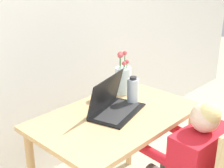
# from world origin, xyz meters

# --- Properties ---
(wall_back) EXTENTS (6.40, 0.05, 2.50)m
(wall_back) POSITION_xyz_m (0.00, 2.23, 1.25)
(wall_back) COLOR silver
(wall_back) RESTS_ON ground_plane
(dining_table) EXTENTS (1.03, 0.65, 0.74)m
(dining_table) POSITION_xyz_m (0.22, 1.50, 0.63)
(dining_table) COLOR tan
(dining_table) RESTS_ON ground_plane
(person_seated) EXTENTS (0.39, 0.45, 0.97)m
(person_seated) POSITION_xyz_m (0.29, 1.01, 0.60)
(person_seated) COLOR red
(person_seated) RESTS_ON ground_plane
(laptop) EXTENTS (0.42, 0.32, 0.23)m
(laptop) POSITION_xyz_m (0.24, 1.55, 0.79)
(laptop) COLOR black
(laptop) RESTS_ON dining_table
(flower_vase) EXTENTS (0.11, 0.11, 0.31)m
(flower_vase) POSITION_xyz_m (0.51, 1.70, 0.85)
(flower_vase) COLOR silver
(flower_vase) RESTS_ON dining_table
(water_bottle) EXTENTS (0.08, 0.08, 0.19)m
(water_bottle) POSITION_xyz_m (0.43, 1.54, 0.82)
(water_bottle) COLOR silver
(water_bottle) RESTS_ON dining_table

